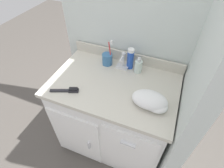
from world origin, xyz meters
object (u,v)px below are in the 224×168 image
Objects in this scene: hairbrush at (68,90)px; hand_towel at (151,101)px; shaving_cream_can at (130,59)px; soap_dispenser at (138,66)px; toothbrush_cup at (107,59)px.

hairbrush is 0.54m from hand_towel.
hairbrush is at bearing -127.30° from shaving_cream_can.
soap_dispenser is 0.69× the size of hairbrush.
soap_dispenser is 0.52m from hairbrush.
soap_dispenser is at bearing -0.75° from toothbrush_cup.
hand_towel reaches higher than hairbrush.
soap_dispenser reaches higher than hand_towel.
hairbrush is at bearing -135.35° from soap_dispenser.
shaving_cream_can is at bearing 7.66° from toothbrush_cup.
shaving_cream_can is 0.39m from hand_towel.
hairbrush is (-0.37, -0.37, -0.04)m from soap_dispenser.
shaving_cream_can is at bearing 159.52° from soap_dispenser.
soap_dispenser reaches higher than hairbrush.
toothbrush_cup is 0.25m from soap_dispenser.
shaving_cream_can is 0.50m from hairbrush.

